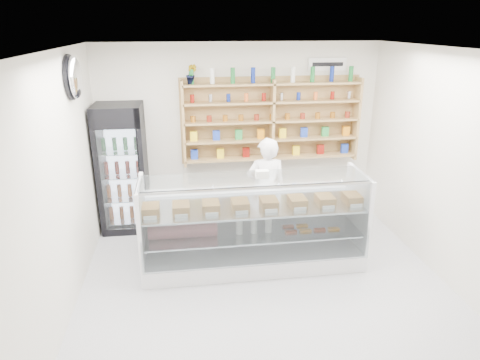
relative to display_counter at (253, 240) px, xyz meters
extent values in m
plane|color=#B5B4BA|center=(0.07, -0.74, -0.35)|extent=(5.00, 5.00, 0.00)
plane|color=white|center=(0.07, -0.74, 2.45)|extent=(5.00, 5.00, 0.00)
plane|color=silver|center=(0.07, 1.76, 1.05)|extent=(4.50, 0.00, 4.50)
plane|color=silver|center=(0.07, -3.24, 1.05)|extent=(4.50, 0.00, 4.50)
plane|color=silver|center=(-2.18, -0.74, 1.05)|extent=(0.00, 5.00, 5.00)
plane|color=silver|center=(2.32, -0.74, 1.05)|extent=(0.00, 5.00, 5.00)
cube|color=white|center=(0.00, -0.01, -0.23)|extent=(2.88, 0.82, 0.24)
cube|color=white|center=(0.00, 0.36, 0.19)|extent=(2.88, 0.05, 0.60)
cube|color=silver|center=(0.00, -0.01, 0.14)|extent=(2.76, 0.72, 0.02)
cube|color=silver|center=(0.00, -0.01, 0.50)|extent=(2.82, 0.75, 0.02)
cube|color=silver|center=(0.00, -0.41, 0.40)|extent=(2.82, 0.12, 1.00)
cube|color=silver|center=(0.00, -0.06, 0.90)|extent=(2.82, 0.57, 0.01)
imported|color=white|center=(0.31, 0.69, 0.43)|extent=(0.58, 0.40, 1.56)
cube|color=black|center=(-1.78, 1.40, 0.63)|extent=(0.71, 0.69, 1.95)
cube|color=#280432|center=(-1.78, 1.08, 1.46)|extent=(0.69, 0.04, 0.27)
cube|color=silver|center=(-1.78, 1.06, 0.54)|extent=(0.59, 0.02, 1.54)
cube|color=#A98A50|center=(-0.83, 1.60, 1.24)|extent=(0.04, 0.28, 1.33)
cube|color=#A98A50|center=(0.57, 1.60, 1.24)|extent=(0.04, 0.28, 1.33)
cube|color=#A98A50|center=(1.97, 1.60, 1.24)|extent=(0.04, 0.28, 1.33)
cube|color=#A98A50|center=(0.57, 1.60, 0.65)|extent=(2.80, 0.28, 0.03)
cube|color=#A98A50|center=(0.57, 1.60, 0.95)|extent=(2.80, 0.28, 0.03)
cube|color=#A98A50|center=(0.57, 1.60, 1.25)|extent=(2.80, 0.28, 0.03)
cube|color=#A98A50|center=(0.57, 1.60, 1.55)|extent=(2.80, 0.28, 0.03)
cube|color=#A98A50|center=(0.57, 1.60, 1.83)|extent=(2.80, 0.28, 0.03)
imported|color=#1E6626|center=(-0.68, 1.60, 2.00)|extent=(0.19, 0.17, 0.30)
ellipsoid|color=silver|center=(-2.10, 0.46, 2.10)|extent=(0.15, 0.50, 0.50)
cube|color=white|center=(1.47, 1.73, 2.10)|extent=(0.62, 0.03, 0.20)
camera|label=1|loc=(-0.88, -4.97, 2.71)|focal=32.00mm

